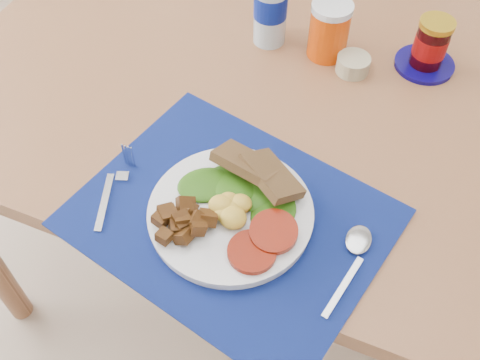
# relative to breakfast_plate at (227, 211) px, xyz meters

# --- Properties ---
(ground) EXTENTS (4.00, 4.00, 0.00)m
(ground) POSITION_rel_breakfast_plate_xyz_m (0.00, 0.13, -0.77)
(ground) COLOR tan
(ground) RESTS_ON ground
(table) EXTENTS (1.40, 0.90, 0.75)m
(table) POSITION_rel_breakfast_plate_xyz_m (0.00, 0.33, -0.11)
(table) COLOR brown
(table) RESTS_ON ground
(placemat) EXTENTS (0.56, 0.48, 0.00)m
(placemat) POSITION_rel_breakfast_plate_xyz_m (0.01, 0.00, -0.02)
(placemat) COLOR #040630
(placemat) RESTS_ON table
(breakfast_plate) EXTENTS (0.27, 0.27, 0.06)m
(breakfast_plate) POSITION_rel_breakfast_plate_xyz_m (0.00, 0.00, 0.00)
(breakfast_plate) COLOR silver
(breakfast_plate) RESTS_ON placemat
(fork) EXTENTS (0.05, 0.17, 0.00)m
(fork) POSITION_rel_breakfast_plate_xyz_m (-0.20, -0.01, -0.02)
(fork) COLOR #B2B5BA
(fork) RESTS_ON placemat
(spoon) EXTENTS (0.04, 0.17, 0.01)m
(spoon) POSITION_rel_breakfast_plate_xyz_m (0.21, 0.01, -0.02)
(spoon) COLOR #B2B5BA
(spoon) RESTS_ON placemat
(juice_glass) EXTENTS (0.08, 0.08, 0.11)m
(juice_glass) POSITION_rel_breakfast_plate_xyz_m (0.03, 0.46, 0.03)
(juice_glass) COLOR #D54005
(juice_glass) RESTS_ON table
(ramekin) EXTENTS (0.07, 0.07, 0.03)m
(ramekin) POSITION_rel_breakfast_plate_xyz_m (0.09, 0.43, -0.01)
(ramekin) COLOR tan
(ramekin) RESTS_ON table
(jam_on_saucer) EXTENTS (0.12, 0.12, 0.11)m
(jam_on_saucer) POSITION_rel_breakfast_plate_xyz_m (0.22, 0.50, 0.03)
(jam_on_saucer) COLOR #0B0558
(jam_on_saucer) RESTS_ON table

